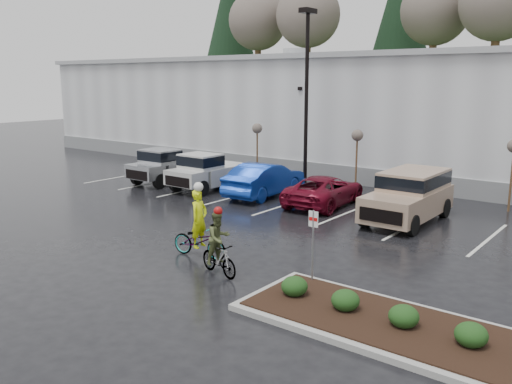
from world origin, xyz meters
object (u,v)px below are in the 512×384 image
Objects in this scene: sapling_west at (257,131)px; pickup_silver at (172,165)px; car_blue at (265,179)px; pickup_white at (212,170)px; car_red at (325,190)px; cyclist_hivis at (199,234)px; lamppost at (307,80)px; sapling_mid at (357,139)px; suv_tan at (408,197)px; fire_lane_sign at (313,238)px; cyclist_olive at (219,250)px.

sapling_west is 5.34m from pickup_silver.
pickup_silver reaches higher than car_blue.
car_blue is at bearing 1.64° from pickup_silver.
pickup_white reaches higher than car_red.
lamppost is at bearing 10.23° from cyclist_hivis.
sapling_mid is at bearing 0.00° from sapling_west.
suv_tan is 2.04× the size of cyclist_hivis.
sapling_west is 5.61m from car_blue.
car_red is (-4.89, 8.94, -0.71)m from fire_lane_sign.
pickup_silver is 2.49× the size of cyclist_olive.
suv_tan is 2.44× the size of cyclist_olive.
pickup_silver is at bearing 178.77° from suv_tan.
lamppost is at bearing 35.02° from cyclist_olive.
cyclist_olive is at bearing -47.02° from pickup_white.
fire_lane_sign is 4.32m from cyclist_hivis.
pickup_silver is 1.00× the size of pickup_white.
cyclist_hivis is at bearing 88.94° from car_red.
car_red is at bearing 118.70° from fire_lane_sign.
pickup_silver is 1.02× the size of suv_tan.
car_blue is 11.30m from cyclist_olive.
car_red is 9.04m from cyclist_hivis.
suv_tan is (4.63, -4.43, -1.70)m from sapling_mid.
lamppost is 4.41× the size of cyclist_olive.
lamppost is 1.85× the size of car_red.
car_red is (2.91, -2.86, -4.99)m from lamppost.
pickup_silver is (-6.90, -3.12, -4.71)m from lamppost.
suv_tan is at bearing 1.01° from cyclist_olive.
fire_lane_sign is 17.08m from pickup_silver.
pickup_white is 2.08× the size of cyclist_hivis.
suv_tan is at bearing -29.35° from cyclist_hivis.
cyclist_hivis is at bearing -40.01° from pickup_silver.
fire_lane_sign is 0.42× the size of pickup_silver.
car_red is at bearing 172.40° from suv_tan.
sapling_mid reaches higher than car_blue.
lamppost is at bearing 154.32° from suv_tan.
cyclist_hivis reaches higher than suv_tan.
lamppost is at bearing -158.20° from sapling_mid.
fire_lane_sign is 0.88× the size of cyclist_hivis.
lamppost is 6.83m from pickup_white.
lamppost is 5.07m from sapling_west.
sapling_mid is 13.07m from cyclist_hivis.
pickup_white reaches higher than car_blue.
sapling_west reaches higher than pickup_silver.
suv_tan is at bearing 172.60° from car_blue.
car_red is at bearing -83.99° from sapling_mid.
fire_lane_sign reaches higher than car_blue.
sapling_mid is at bearing -1.74° from cyclist_hivis.
pickup_white is 11.42m from cyclist_hivis.
pickup_white is (3.09, -0.02, 0.00)m from pickup_silver.
sapling_mid is 10.42m from pickup_silver.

